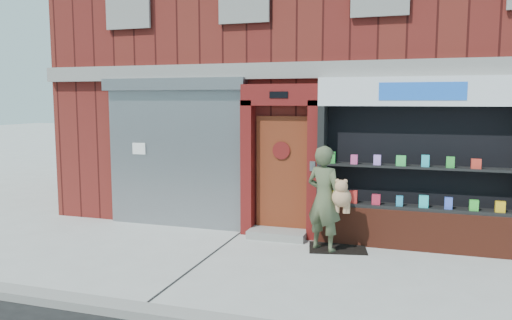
% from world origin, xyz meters
% --- Properties ---
extents(ground, '(80.00, 80.00, 0.00)m').
position_xyz_m(ground, '(0.00, 0.00, 0.00)').
color(ground, '#9E9E99').
rests_on(ground, ground).
extents(building, '(12.00, 8.16, 8.00)m').
position_xyz_m(building, '(-0.00, 5.99, 4.00)').
color(building, '#5B1814').
rests_on(building, ground).
extents(shutter_bay, '(3.10, 0.30, 3.04)m').
position_xyz_m(shutter_bay, '(-3.00, 1.93, 1.72)').
color(shutter_bay, gray).
rests_on(shutter_bay, ground).
extents(red_door_bay, '(1.52, 0.58, 2.90)m').
position_xyz_m(red_door_bay, '(-0.75, 1.86, 1.46)').
color(red_door_bay, '#611110').
rests_on(red_door_bay, ground).
extents(pharmacy_bay, '(3.50, 0.41, 3.00)m').
position_xyz_m(pharmacy_bay, '(1.75, 1.81, 1.37)').
color(pharmacy_bay, maroon).
rests_on(pharmacy_bay, ground).
extents(woman, '(0.86, 0.67, 1.83)m').
position_xyz_m(woman, '(0.24, 1.17, 0.92)').
color(woman, '#495236').
rests_on(woman, ground).
extents(doormat, '(1.10, 0.87, 0.02)m').
position_xyz_m(doormat, '(0.44, 1.35, 0.01)').
color(doormat, black).
rests_on(doormat, ground).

